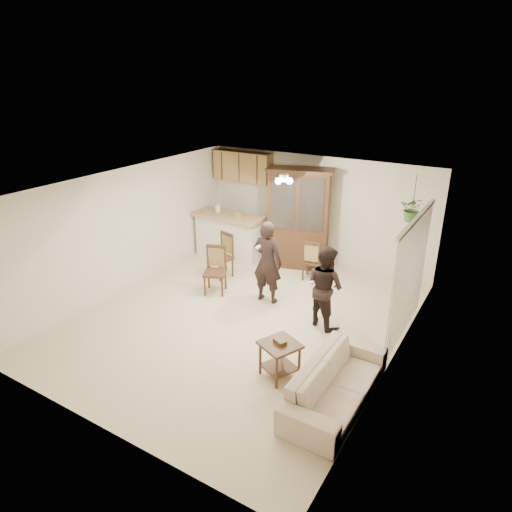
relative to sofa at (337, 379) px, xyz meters
The scene contains 23 objects.
floor 2.67m from the sofa, 152.68° to the left, with size 6.50×6.50×0.00m, color beige.
ceiling 3.40m from the sofa, 152.68° to the left, with size 5.50×6.50×0.02m, color silver.
wall_back 5.12m from the sofa, 117.75° to the left, with size 5.50×0.02×2.50m, color silver.
wall_front 3.23m from the sofa, 139.04° to the right, with size 5.50×0.02×2.50m, color silver.
wall_left 5.31m from the sofa, 166.62° to the left, with size 0.02×6.50×2.50m, color silver.
wall_right 1.55m from the sofa, 71.63° to the left, with size 0.02×6.50×2.50m, color silver.
breakfast_bar 5.51m from the sofa, 139.68° to the left, with size 1.60×0.55×1.00m, color silver.
bar_top 5.55m from the sofa, 139.68° to the left, with size 1.75×0.70×0.08m, color tan.
upper_cabinets 6.28m from the sofa, 134.77° to the left, with size 1.50×0.34×0.70m, color olive.
vertical_blinds 2.27m from the sofa, 80.26° to the left, with size 0.06×2.30×2.10m, color silver, non-canonical shape.
ceiling_fixture 3.82m from the sofa, 131.67° to the left, with size 0.36×0.36×0.20m, color #FFEDBF, non-canonical shape.
hanging_plant 3.91m from the sofa, 90.75° to the left, with size 0.43×0.37×0.48m, color #345D25.
plant_cord 4.04m from the sofa, 90.75° to the left, with size 0.01×0.01×0.65m, color black.
sofa is the anchor object (origin of this frame).
adult 3.15m from the sofa, 137.69° to the left, with size 0.66×0.43×1.80m, color black.
child 2.09m from the sofa, 118.20° to the left, with size 0.66×0.51×1.35m, color black.
china_hutch 4.78m from the sofa, 122.93° to the left, with size 1.55×0.94×2.28m.
side_table 0.94m from the sofa, behind, with size 0.69×0.69×0.63m.
chair_bar 3.86m from the sofa, 151.36° to the left, with size 0.57×0.57×0.98m.
chair_hutch_left 4.51m from the sofa, 145.72° to the left, with size 0.54×0.54×0.99m.
chair_hutch_right 3.99m from the sofa, 119.20° to the left, with size 0.46×0.46×0.93m.
controller_adult 2.99m from the sofa, 143.17° to the left, with size 0.04×0.14×0.04m, color white.
controller_child 1.94m from the sofa, 126.56° to the left, with size 0.04×0.13×0.04m, color white.
Camera 1 is at (4.05, -6.15, 4.30)m, focal length 32.00 mm.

